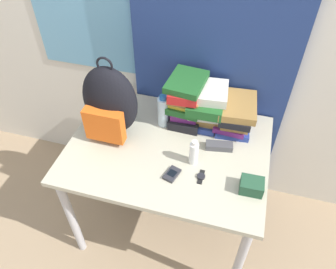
{
  "coord_description": "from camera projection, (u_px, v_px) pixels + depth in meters",
  "views": [
    {
      "loc": [
        0.34,
        -0.8,
        2.13
      ],
      "look_at": [
        0.0,
        0.42,
        0.88
      ],
      "focal_mm": 35.0,
      "sensor_mm": 36.0,
      "label": 1
    }
  ],
  "objects": [
    {
      "name": "curtain_blue",
      "position": [
        215.0,
        36.0,
        1.79
      ],
      "size": [
        0.95,
        0.04,
        2.5
      ],
      "color": "navy",
      "rests_on": "ground_plane"
    },
    {
      "name": "backpack",
      "position": [
        110.0,
        103.0,
        1.79
      ],
      "size": [
        0.31,
        0.23,
        0.49
      ],
      "color": "black",
      "rests_on": "desk"
    },
    {
      "name": "sports_bottle",
      "position": [
        182.0,
        109.0,
        1.9
      ],
      "size": [
        0.07,
        0.07,
        0.25
      ],
      "color": "white",
      "rests_on": "desk"
    },
    {
      "name": "water_bottle",
      "position": [
        163.0,
        111.0,
        1.91
      ],
      "size": [
        0.07,
        0.07,
        0.21
      ],
      "color": "silver",
      "rests_on": "desk"
    },
    {
      "name": "sunscreen_bottle",
      "position": [
        194.0,
        153.0,
        1.72
      ],
      "size": [
        0.05,
        0.05,
        0.16
      ],
      "color": "white",
      "rests_on": "desk"
    },
    {
      "name": "sunglasses_case",
      "position": [
        219.0,
        146.0,
        1.83
      ],
      "size": [
        0.16,
        0.08,
        0.04
      ],
      "color": "#47474C",
      "rests_on": "desk"
    },
    {
      "name": "wristwatch",
      "position": [
        201.0,
        177.0,
        1.69
      ],
      "size": [
        0.04,
        0.09,
        0.01
      ],
      "color": "black",
      "rests_on": "desk"
    },
    {
      "name": "book_stack_right",
      "position": [
        235.0,
        115.0,
        1.9
      ],
      "size": [
        0.23,
        0.29,
        0.19
      ],
      "color": "navy",
      "rests_on": "desk"
    },
    {
      "name": "wall_back",
      "position": [
        191.0,
        28.0,
        1.86
      ],
      "size": [
        6.0,
        0.06,
        2.5
      ],
      "color": "silver",
      "rests_on": "ground_plane"
    },
    {
      "name": "desk",
      "position": [
        168.0,
        158.0,
        1.91
      ],
      "size": [
        1.12,
        0.83,
        0.78
      ],
      "color": "#B7B299",
      "rests_on": "ground_plane"
    },
    {
      "name": "cell_phone",
      "position": [
        172.0,
        174.0,
        1.7
      ],
      "size": [
        0.08,
        0.11,
        0.02
      ],
      "color": "#2D2D33",
      "rests_on": "desk"
    },
    {
      "name": "book_stack_left",
      "position": [
        187.0,
        100.0,
        1.91
      ],
      "size": [
        0.22,
        0.27,
        0.29
      ],
      "color": "black",
      "rests_on": "desk"
    },
    {
      "name": "book_stack_center",
      "position": [
        207.0,
        105.0,
        1.91
      ],
      "size": [
        0.23,
        0.28,
        0.25
      ],
      "color": "navy",
      "rests_on": "desk"
    },
    {
      "name": "camera_pouch",
      "position": [
        252.0,
        186.0,
        1.61
      ],
      "size": [
        0.12,
        0.1,
        0.07
      ],
      "color": "#234C33",
      "rests_on": "desk"
    }
  ]
}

